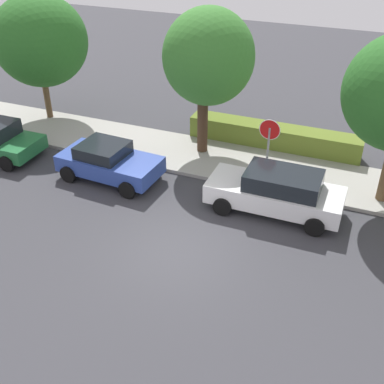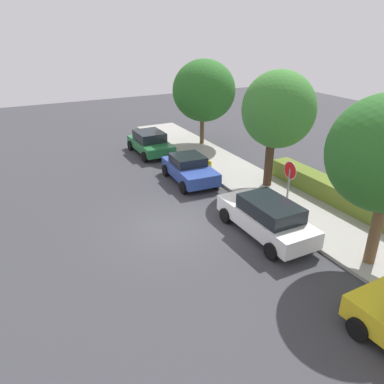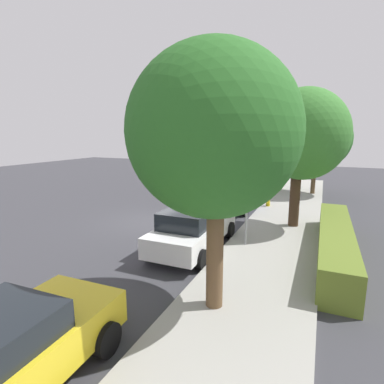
% 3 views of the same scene
% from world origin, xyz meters
% --- Properties ---
extents(ground_plane, '(60.00, 60.00, 0.00)m').
position_xyz_m(ground_plane, '(0.00, 0.00, 0.00)').
color(ground_plane, '#38383D').
extents(sidewalk_curb, '(32.00, 3.13, 0.14)m').
position_xyz_m(sidewalk_curb, '(0.00, 5.74, 0.07)').
color(sidewalk_curb, '#9E9B93').
rests_on(sidewalk_curb, ground_plane).
extents(stop_sign, '(0.77, 0.08, 2.57)m').
position_xyz_m(stop_sign, '(1.42, 4.84, 1.76)').
color(stop_sign, gray).
rests_on(stop_sign, ground_plane).
extents(parked_car_white, '(4.53, 1.98, 1.54)m').
position_xyz_m(parked_car_white, '(2.22, 3.16, 0.79)').
color(parked_car_white, white).
rests_on(parked_car_white, ground_plane).
extents(parked_car_blue, '(3.91, 2.20, 1.38)m').
position_xyz_m(parked_car_blue, '(-4.16, 2.97, 0.71)').
color(parked_car_blue, '#2D479E').
rests_on(parked_car_blue, ground_plane).
extents(parked_car_green, '(3.93, 2.09, 1.44)m').
position_xyz_m(parked_car_green, '(-9.52, 2.84, 0.74)').
color(parked_car_green, '#236B38').
rests_on(parked_car_green, ground_plane).
extents(street_tree_near_corner, '(4.13, 4.13, 5.73)m').
position_xyz_m(street_tree_near_corner, '(-9.50, 6.73, 3.72)').
color(street_tree_near_corner, brown).
rests_on(street_tree_near_corner, ground_plane).
extents(street_tree_mid_block, '(3.51, 3.51, 5.86)m').
position_xyz_m(street_tree_mid_block, '(-1.50, 6.38, 3.99)').
color(street_tree_mid_block, '#422D1E').
rests_on(street_tree_mid_block, ground_plane).
extents(fire_hydrant, '(0.30, 0.22, 0.72)m').
position_xyz_m(fire_hydrant, '(-4.80, 4.58, 0.36)').
color(fire_hydrant, gold).
rests_on(fire_hydrant, ground_plane).
extents(front_yard_hedge, '(7.22, 1.00, 1.02)m').
position_xyz_m(front_yard_hedge, '(0.99, 7.75, 0.51)').
color(front_yard_hedge, olive).
rests_on(front_yard_hedge, ground_plane).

